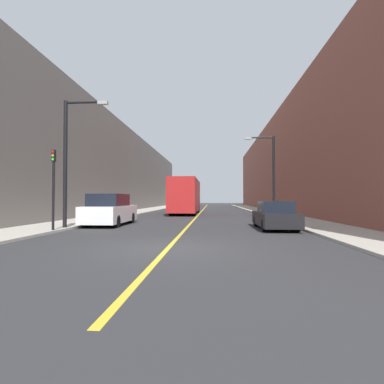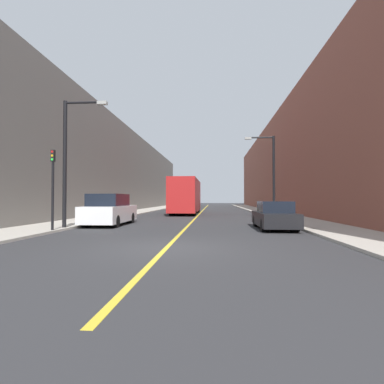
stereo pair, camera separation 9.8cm
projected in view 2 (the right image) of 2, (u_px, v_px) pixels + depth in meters
name	position (u px, v px, depth m)	size (l,w,h in m)	color
ground_plane	(166.00, 248.00, 9.56)	(200.00, 200.00, 0.00)	#2D2D30
sidewalk_left	(147.00, 210.00, 40.02)	(3.12, 72.00, 0.11)	#B2AA9E
sidewalk_right	(259.00, 210.00, 38.93)	(3.12, 72.00, 0.11)	#B2AA9E
building_row_left	(122.00, 172.00, 40.40)	(4.00, 72.00, 10.43)	#66605B
building_row_right	(287.00, 165.00, 38.79)	(4.00, 72.00, 11.96)	brown
road_center_line	(203.00, 211.00, 39.47)	(0.16, 72.00, 0.01)	gold
bus	(186.00, 196.00, 31.20)	(2.55, 10.24, 3.56)	#AD1E1E
parked_suv_left	(110.00, 211.00, 17.85)	(2.00, 4.84, 1.86)	silver
car_right_near	(274.00, 216.00, 15.58)	(1.77, 4.41, 1.45)	black
street_lamp_left	(69.00, 155.00, 15.39)	(2.32, 0.24, 6.52)	black
street_lamp_right	(271.00, 171.00, 23.21)	(2.32, 0.24, 6.35)	black
traffic_light	(53.00, 186.00, 14.06)	(0.16, 0.18, 3.77)	black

